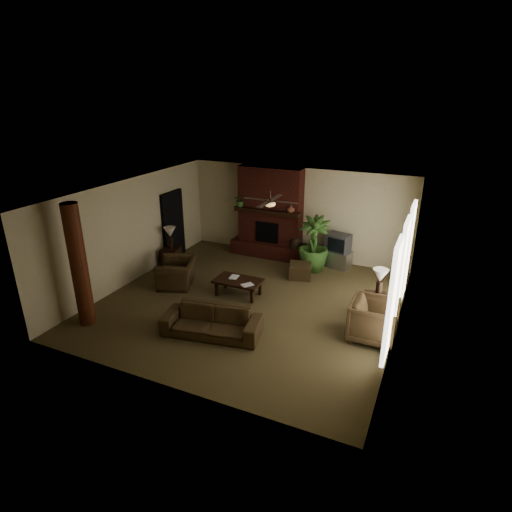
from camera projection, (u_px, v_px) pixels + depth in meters
The scene contains 23 objects.
room_shell at pixel (249, 250), 10.02m from camera, with size 7.00×7.00×7.00m.
fireplace at pixel (270, 220), 13.14m from camera, with size 2.40×0.70×2.80m.
windows at pixel (401, 273), 8.88m from camera, with size 0.08×3.65×2.35m.
log_column at pixel (79, 266), 9.11m from camera, with size 0.36×0.36×2.80m, color #582816.
doorway at pixel (173, 225), 12.99m from camera, with size 0.10×1.00×2.10m, color black.
ceiling_fan at pixel (270, 203), 9.70m from camera, with size 1.35×1.35×0.37m.
sofa at pixel (212, 317), 9.03m from camera, with size 2.11×0.62×0.82m, color #3D2E1A.
armchair_left at pixel (177, 268), 11.31m from camera, with size 1.10×0.71×0.96m, color #3D2E1A.
armchair_right at pixel (374, 319), 8.82m from camera, with size 0.95×0.89×0.98m, color #3D2E1A.
coffee_table at pixel (238, 282), 10.77m from camera, with size 1.20×0.70×0.43m.
ottoman at pixel (300, 271), 11.86m from camera, with size 0.60×0.60×0.40m, color #3D2E1A.
tv_stand at pixel (336, 259), 12.58m from camera, with size 0.85×0.50×0.50m, color #B3B3B5.
tv at pixel (338, 243), 12.37m from camera, with size 0.75×0.66×0.52m.
floor_vase at pixel (296, 248), 12.86m from camera, with size 0.34×0.34×0.77m.
floor_plant at pixel (313, 255), 12.30m from camera, with size 0.90×1.60×0.90m, color #355B24.
side_table_left at pixel (171, 257), 12.64m from camera, with size 0.50×0.50×0.55m, color black.
lamp_left at pixel (170, 234), 12.39m from camera, with size 0.46×0.46×0.65m.
side_table_right at pixel (375, 306), 9.79m from camera, with size 0.50×0.50×0.55m, color black.
lamp_right at pixel (380, 277), 9.52m from camera, with size 0.38×0.38×0.65m.
mantel_plant at pixel (240, 201), 13.06m from camera, with size 0.38×0.42×0.33m, color #355B24.
mantel_vase at pixel (291, 209), 12.42m from camera, with size 0.22×0.23×0.22m, color brown.
book_a at pixel (230, 272), 10.85m from camera, with size 0.22×0.03×0.29m, color #999999.
book_b at pixel (245, 278), 10.48m from camera, with size 0.21×0.02×0.29m, color #999999.
Camera 1 is at (4.00, -8.46, 4.97)m, focal length 29.55 mm.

